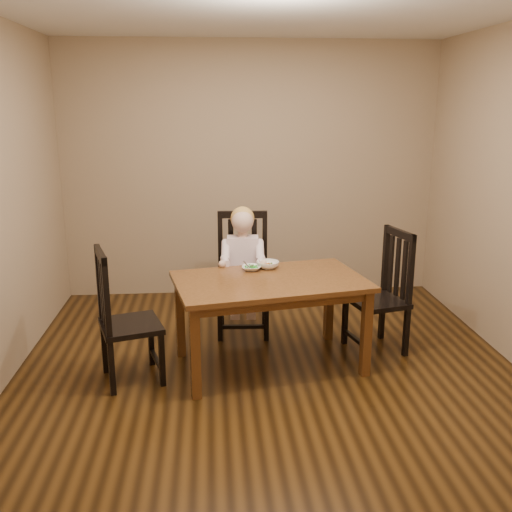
{
  "coord_description": "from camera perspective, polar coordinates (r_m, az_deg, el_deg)",
  "views": [
    {
      "loc": [
        -0.43,
        -4.13,
        2.07
      ],
      "look_at": [
        -0.08,
        0.25,
        0.88
      ],
      "focal_mm": 40.0,
      "sensor_mm": 36.0,
      "label": 1
    }
  ],
  "objects": [
    {
      "name": "chair_child",
      "position": [
        5.23,
        -1.33,
        -1.98
      ],
      "size": [
        0.5,
        0.48,
        1.11
      ],
      "rotation": [
        0.0,
        0.0,
        3.09
      ],
      "color": "black",
      "rests_on": "room"
    },
    {
      "name": "dining_table",
      "position": [
        4.48,
        1.4,
        -3.35
      ],
      "size": [
        1.61,
        1.14,
        0.73
      ],
      "rotation": [
        0.0,
        0.0,
        0.19
      ],
      "color": "#442B10",
      "rests_on": "room"
    },
    {
      "name": "chair_left",
      "position": [
        4.4,
        -13.14,
        -6.17
      ],
      "size": [
        0.54,
        0.56,
        1.04
      ],
      "rotation": [
        0.0,
        0.0,
        -1.27
      ],
      "color": "black",
      "rests_on": "room"
    },
    {
      "name": "bowl_peas",
      "position": [
        4.68,
        -0.47,
        -1.21
      ],
      "size": [
        0.17,
        0.17,
        0.04
      ],
      "primitive_type": "imported",
      "rotation": [
        0.0,
        0.0,
        -0.11
      ],
      "color": "white",
      "rests_on": "dining_table"
    },
    {
      "name": "room",
      "position": [
        4.21,
        1.38,
        5.31
      ],
      "size": [
        4.01,
        4.01,
        2.71
      ],
      "color": "#452A0E",
      "rests_on": "ground"
    },
    {
      "name": "toddler",
      "position": [
        5.13,
        -1.33,
        -0.38
      ],
      "size": [
        0.4,
        0.48,
        0.64
      ],
      "primitive_type": null,
      "rotation": [
        0.0,
        0.0,
        3.09
      ],
      "color": "silver",
      "rests_on": "chair_child"
    },
    {
      "name": "bowl_veg",
      "position": [
        4.74,
        1.19,
        -0.88
      ],
      "size": [
        0.23,
        0.23,
        0.06
      ],
      "primitive_type": "imported",
      "rotation": [
        0.0,
        0.0,
        -0.32
      ],
      "color": "white",
      "rests_on": "dining_table"
    },
    {
      "name": "chair_right",
      "position": [
        4.95,
        12.51,
        -3.7
      ],
      "size": [
        0.53,
        0.54,
        1.05
      ],
      "rotation": [
        0.0,
        0.0,
        1.82
      ],
      "color": "black",
      "rests_on": "room"
    },
    {
      "name": "fork",
      "position": [
        4.64,
        -0.88,
        -1.02
      ],
      "size": [
        0.07,
        0.12,
        0.05
      ],
      "rotation": [
        0.0,
        0.0,
        0.46
      ],
      "color": "silver",
      "rests_on": "bowl_peas"
    }
  ]
}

